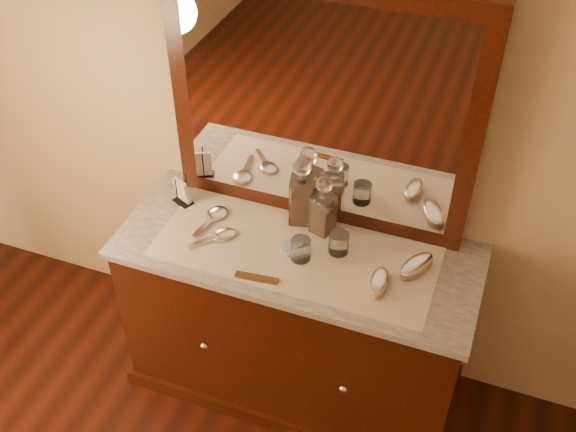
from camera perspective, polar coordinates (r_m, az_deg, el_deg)
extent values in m
plane|color=tan|center=(2.56, 3.15, 10.55)|extent=(4.50, 4.50, 0.00)
cube|color=black|center=(2.98, 0.68, -8.95)|extent=(1.40, 0.55, 0.82)
cube|color=black|center=(3.27, 0.63, -13.17)|extent=(1.46, 0.59, 0.08)
sphere|color=silver|center=(2.87, -7.05, -10.81)|extent=(0.04, 0.04, 0.04)
sphere|color=silver|center=(2.73, 4.69, -14.30)|extent=(0.04, 0.04, 0.04)
cube|color=silver|center=(2.67, 0.75, -3.02)|extent=(1.44, 0.59, 0.03)
cube|color=black|center=(2.54, 2.76, 9.05)|extent=(1.20, 0.08, 1.00)
cube|color=white|center=(2.52, 2.51, 8.67)|extent=(1.06, 0.01, 0.86)
cube|color=beige|center=(2.65, 0.61, -3.03)|extent=(1.10, 0.45, 0.00)
cylinder|color=white|center=(2.65, 0.31, -2.72)|extent=(0.10, 0.10, 0.02)
cube|color=brown|center=(2.54, -2.66, -5.23)|extent=(0.17, 0.05, 0.01)
cube|color=black|center=(2.91, -8.79, 1.19)|extent=(0.10, 0.09, 0.01)
cylinder|color=black|center=(2.86, -9.35, 1.96)|extent=(0.01, 0.01, 0.14)
cylinder|color=black|center=(2.88, -8.50, 2.43)|extent=(0.01, 0.01, 0.14)
cube|color=white|center=(2.87, -8.91, 2.13)|extent=(0.08, 0.06, 0.11)
cube|color=#9A4916|center=(2.74, 1.13, 0.80)|extent=(0.09, 0.09, 0.14)
cube|color=white|center=(2.72, 1.14, 1.28)|extent=(0.11, 0.11, 0.20)
cylinder|color=white|center=(2.65, 1.17, 3.22)|extent=(0.05, 0.05, 0.03)
sphere|color=white|center=(2.62, 1.18, 4.19)|extent=(0.09, 0.09, 0.08)
cube|color=#9A4916|center=(2.70, 2.95, -0.23)|extent=(0.08, 0.08, 0.12)
cube|color=white|center=(2.69, 2.97, 0.19)|extent=(0.10, 0.10, 0.17)
cylinder|color=white|center=(2.62, 3.04, 1.86)|extent=(0.04, 0.04, 0.03)
sphere|color=white|center=(2.59, 3.08, 2.68)|extent=(0.08, 0.08, 0.07)
ellipsoid|color=#9A815E|center=(2.53, 7.64, -5.72)|extent=(0.08, 0.15, 0.02)
ellipsoid|color=silver|center=(2.51, 7.68, -5.43)|extent=(0.08, 0.15, 0.02)
ellipsoid|color=#9A815E|center=(2.61, 10.74, -4.33)|extent=(0.14, 0.19, 0.03)
ellipsoid|color=silver|center=(2.59, 10.79, -3.99)|extent=(0.14, 0.19, 0.03)
ellipsoid|color=silver|center=(2.82, -6.03, 0.20)|extent=(0.10, 0.12, 0.02)
cube|color=silver|center=(2.76, -7.13, -0.99)|extent=(0.04, 0.14, 0.01)
ellipsoid|color=silver|center=(2.72, -5.41, -1.55)|extent=(0.13, 0.13, 0.02)
cube|color=silver|center=(2.70, -7.15, -2.16)|extent=(0.10, 0.11, 0.01)
cylinder|color=white|center=(2.62, 4.29, -2.27)|extent=(0.08, 0.08, 0.09)
cylinder|color=white|center=(2.59, 1.08, -2.83)|extent=(0.08, 0.08, 0.09)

